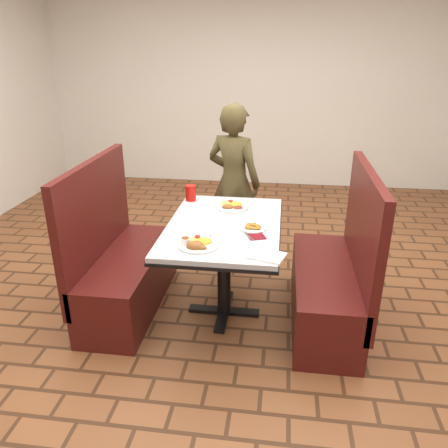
# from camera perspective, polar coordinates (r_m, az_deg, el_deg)

# --- Properties ---
(room) EXTENTS (7.00, 7.04, 2.82)m
(room) POSITION_cam_1_polar(r_m,az_deg,el_deg) (2.89, -0.00, 21.80)
(room) COLOR brown
(room) RESTS_ON ground
(dining_table) EXTENTS (0.81, 1.21, 0.75)m
(dining_table) POSITION_cam_1_polar(r_m,az_deg,el_deg) (3.17, -0.00, -1.61)
(dining_table) COLOR silver
(dining_table) RESTS_ON ground
(booth_bench_left) EXTENTS (0.47, 1.20, 1.17)m
(booth_bench_left) POSITION_cam_1_polar(r_m,az_deg,el_deg) (3.50, -13.14, -5.70)
(booth_bench_left) COLOR #4F1512
(booth_bench_left) RESTS_ON ground
(booth_bench_right) EXTENTS (0.47, 1.20, 1.17)m
(booth_bench_right) POSITION_cam_1_polar(r_m,az_deg,el_deg) (3.32, 13.93, -7.45)
(booth_bench_right) COLOR #4F1512
(booth_bench_right) RESTS_ON ground
(diner_person) EXTENTS (0.63, 0.53, 1.47)m
(diner_person) POSITION_cam_1_polar(r_m,az_deg,el_deg) (4.14, 1.28, 5.45)
(diner_person) COLOR brown
(diner_person) RESTS_ON ground
(near_dinner_plate) EXTENTS (0.26, 0.26, 0.08)m
(near_dinner_plate) POSITION_cam_1_polar(r_m,az_deg,el_deg) (2.78, -3.48, -2.37)
(near_dinner_plate) COLOR white
(near_dinner_plate) RESTS_ON dining_table
(far_dinner_plate) EXTENTS (0.26, 0.26, 0.07)m
(far_dinner_plate) POSITION_cam_1_polar(r_m,az_deg,el_deg) (3.44, 1.04, 2.52)
(far_dinner_plate) COLOR white
(far_dinner_plate) RESTS_ON dining_table
(plantain_plate) EXTENTS (0.19, 0.19, 0.03)m
(plantain_plate) POSITION_cam_1_polar(r_m,az_deg,el_deg) (3.05, 3.76, -0.44)
(plantain_plate) COLOR white
(plantain_plate) RESTS_ON dining_table
(maroon_napkin) EXTENTS (0.14, 0.14, 0.00)m
(maroon_napkin) POSITION_cam_1_polar(r_m,az_deg,el_deg) (2.93, 4.26, -1.64)
(maroon_napkin) COLOR maroon
(maroon_napkin) RESTS_ON dining_table
(spoon_utensil) EXTENTS (0.08, 0.13, 0.00)m
(spoon_utensil) POSITION_cam_1_polar(r_m,az_deg,el_deg) (2.93, 3.21, -1.56)
(spoon_utensil) COLOR silver
(spoon_utensil) RESTS_ON dining_table
(red_tumbler) EXTENTS (0.09, 0.09, 0.13)m
(red_tumbler) POSITION_cam_1_polar(r_m,az_deg,el_deg) (3.60, -4.37, 4.07)
(red_tumbler) COLOR red
(red_tumbler) RESTS_ON dining_table
(paper_napkin) EXTENTS (0.25, 0.21, 0.01)m
(paper_napkin) POSITION_cam_1_polar(r_m,az_deg,el_deg) (2.67, 5.63, -4.15)
(paper_napkin) COLOR white
(paper_napkin) RESTS_ON dining_table
(knife_utensil) EXTENTS (0.01, 0.17, 0.00)m
(knife_utensil) POSITION_cam_1_polar(r_m,az_deg,el_deg) (2.84, -2.09, -2.20)
(knife_utensil) COLOR silver
(knife_utensil) RESTS_ON dining_table
(fork_utensil) EXTENTS (0.02, 0.14, 0.00)m
(fork_utensil) POSITION_cam_1_polar(r_m,az_deg,el_deg) (2.83, -2.03, -2.32)
(fork_utensil) COLOR silver
(fork_utensil) RESTS_ON dining_table
(lettuce_shreds) EXTENTS (0.28, 0.32, 0.00)m
(lettuce_shreds) POSITION_cam_1_polar(r_m,az_deg,el_deg) (3.18, 0.86, 0.39)
(lettuce_shreds) COLOR #99BE4C
(lettuce_shreds) RESTS_ON dining_table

